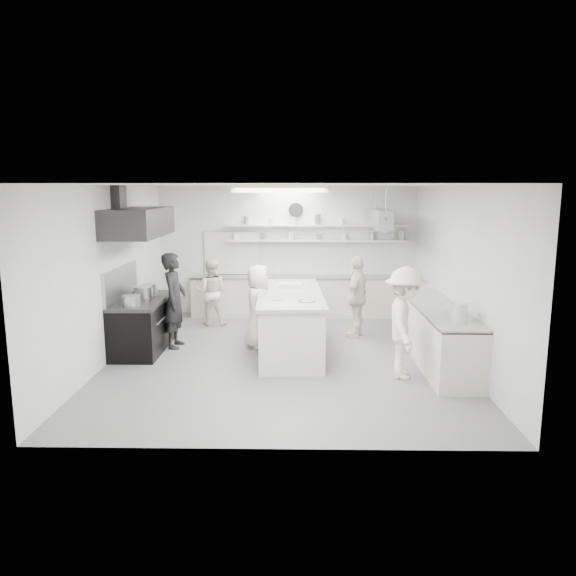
{
  "coord_description": "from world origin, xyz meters",
  "views": [
    {
      "loc": [
        0.25,
        -9.36,
        2.95
      ],
      "look_at": [
        0.07,
        0.6,
        1.13
      ],
      "focal_mm": 34.24,
      "sensor_mm": 36.0,
      "label": 1
    }
  ],
  "objects_px": {
    "back_counter": "(300,296)",
    "cook_back": "(211,292)",
    "cook_stove": "(174,300)",
    "stove": "(143,326)",
    "right_counter": "(437,335)",
    "prep_island": "(290,323)"
  },
  "relations": [
    {
      "from": "back_counter",
      "to": "right_counter",
      "type": "xyz_separation_m",
      "value": [
        2.35,
        -3.4,
        0.01
      ]
    },
    {
      "from": "stove",
      "to": "right_counter",
      "type": "xyz_separation_m",
      "value": [
        5.25,
        -0.6,
        0.02
      ]
    },
    {
      "from": "prep_island",
      "to": "cook_stove",
      "type": "height_order",
      "value": "cook_stove"
    },
    {
      "from": "cook_stove",
      "to": "cook_back",
      "type": "relative_size",
      "value": 1.24
    },
    {
      "from": "cook_stove",
      "to": "stove",
      "type": "bearing_deg",
      "value": 112.6
    },
    {
      "from": "back_counter",
      "to": "cook_back",
      "type": "height_order",
      "value": "cook_back"
    },
    {
      "from": "back_counter",
      "to": "cook_stove",
      "type": "relative_size",
      "value": 2.8
    },
    {
      "from": "right_counter",
      "to": "cook_back",
      "type": "height_order",
      "value": "cook_back"
    },
    {
      "from": "right_counter",
      "to": "cook_stove",
      "type": "height_order",
      "value": "cook_stove"
    },
    {
      "from": "back_counter",
      "to": "cook_stove",
      "type": "bearing_deg",
      "value": -132.15
    },
    {
      "from": "back_counter",
      "to": "cook_back",
      "type": "distance_m",
      "value": 2.14
    },
    {
      "from": "stove",
      "to": "cook_stove",
      "type": "relative_size",
      "value": 1.01
    },
    {
      "from": "right_counter",
      "to": "cook_back",
      "type": "distance_m",
      "value": 4.98
    },
    {
      "from": "stove",
      "to": "back_counter",
      "type": "bearing_deg",
      "value": 43.99
    },
    {
      "from": "stove",
      "to": "cook_back",
      "type": "height_order",
      "value": "cook_back"
    },
    {
      "from": "stove",
      "to": "cook_back",
      "type": "distance_m",
      "value": 2.17
    },
    {
      "from": "right_counter",
      "to": "cook_stove",
      "type": "relative_size",
      "value": 1.85
    },
    {
      "from": "stove",
      "to": "cook_back",
      "type": "relative_size",
      "value": 1.25
    },
    {
      "from": "cook_stove",
      "to": "cook_back",
      "type": "distance_m",
      "value": 1.78
    },
    {
      "from": "stove",
      "to": "back_counter",
      "type": "distance_m",
      "value": 4.03
    },
    {
      "from": "back_counter",
      "to": "cook_back",
      "type": "bearing_deg",
      "value": -155.69
    },
    {
      "from": "prep_island",
      "to": "cook_back",
      "type": "height_order",
      "value": "cook_back"
    }
  ]
}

